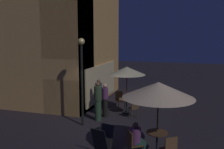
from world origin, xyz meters
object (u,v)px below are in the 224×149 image
cafe_chair_2 (134,107)px  street_lamp_near_corner (82,68)px  patron_standing_3 (99,96)px  cafe_table_0 (157,138)px  cafe_table_1 (127,102)px  patron_standing_1 (105,100)px  menu_sandwich_board (103,139)px  patio_umbrella_0 (158,90)px  cafe_chair_1 (169,148)px  patron_seated_0 (137,137)px  patio_umbrella_1 (127,71)px  cafe_chair_3 (120,98)px  patron_standing_2 (98,101)px  cafe_chair_0 (133,142)px

cafe_chair_2 → street_lamp_near_corner: bearing=89.9°
street_lamp_near_corner → patron_standing_3: street_lamp_near_corner is taller
cafe_table_0 → cafe_table_1: cafe_table_0 is taller
cafe_table_1 → patron_standing_1: size_ratio=0.47×
menu_sandwich_board → patio_umbrella_0: 2.53m
patio_umbrella_0 → cafe_chair_1: bearing=-144.6°
cafe_chair_1 → patron_standing_1: patron_standing_1 is taller
cafe_chair_2 → patron_standing_3: (0.31, 1.96, 0.34)m
cafe_table_1 → patio_umbrella_0: (-4.11, -2.07, 1.64)m
cafe_chair_2 → patron_standing_1: size_ratio=0.54×
menu_sandwich_board → cafe_chair_1: bearing=-81.3°
street_lamp_near_corner → patron_seated_0: 4.15m
cafe_chair_2 → patron_standing_3: patron_standing_3 is taller
patio_umbrella_1 → cafe_chair_3: patio_umbrella_1 is taller
patio_umbrella_1 → patron_seated_0: size_ratio=2.02×
street_lamp_near_corner → patio_umbrella_0: bearing=-117.0°
street_lamp_near_corner → cafe_chair_3: size_ratio=4.00×
patron_standing_1 → street_lamp_near_corner: bearing=48.9°
cafe_table_0 → patron_standing_1: (3.26, 2.95, 0.30)m
menu_sandwich_board → patron_seated_0: bearing=-75.5°
patron_standing_1 → patron_standing_2: patron_standing_2 is taller
cafe_table_0 → cafe_chair_3: 5.47m
cafe_chair_1 → cafe_table_1: bearing=-7.5°
menu_sandwich_board → patio_umbrella_1: size_ratio=0.38×
cafe_chair_0 → cafe_chair_3: (5.31, 1.90, 0.03)m
cafe_table_0 → cafe_chair_2: cafe_chair_2 is taller
patron_seated_0 → patron_standing_1: (3.69, 2.35, 0.17)m
menu_sandwich_board → cafe_table_0: menu_sandwich_board is taller
menu_sandwich_board → patio_umbrella_1: bearing=17.1°
cafe_table_0 → patron_standing_2: size_ratio=0.42×
patio_umbrella_0 → patron_standing_2: (2.62, 3.09, -1.28)m
cafe_chair_0 → patron_standing_2: 3.95m
cafe_chair_1 → patron_seated_0: (0.21, 1.06, 0.13)m
patio_umbrella_1 → patron_standing_2: bearing=145.5°
cafe_chair_3 → patron_seated_0: (-5.23, -2.02, 0.11)m
patron_seated_0 → patio_umbrella_0: bearing=-0.0°
cafe_table_0 → patron_seated_0: 0.75m
cafe_table_1 → patron_standing_2: 1.85m
patron_standing_3 → menu_sandwich_board: bearing=69.7°
cafe_table_0 → cafe_chair_0: 0.89m
cafe_chair_3 → patron_standing_2: patron_standing_2 is taller
menu_sandwich_board → cafe_chair_2: (3.92, -0.26, 0.08)m
cafe_table_0 → cafe_chair_3: (4.80, 2.63, 0.02)m
cafe_chair_0 → patron_seated_0: patron_seated_0 is taller
patron_seated_0 → cafe_chair_3: bearing=75.7°
cafe_table_1 → patio_umbrella_1: (-0.00, 0.00, 1.65)m
patron_standing_2 → patio_umbrella_1: bearing=-98.0°
patio_umbrella_1 → patron_standing_1: size_ratio=1.45×
patio_umbrella_0 → patron_standing_2: bearing=49.7°
street_lamp_near_corner → cafe_table_0: size_ratio=5.03×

